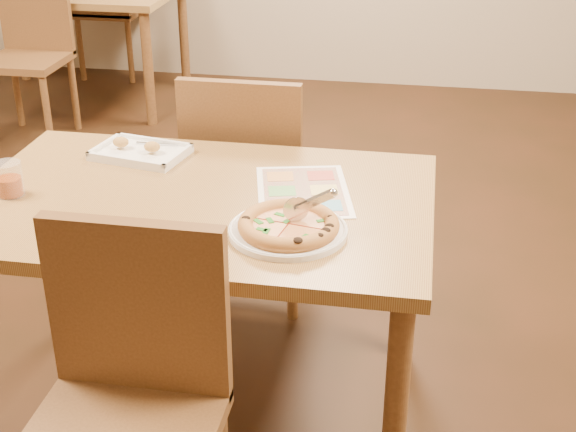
% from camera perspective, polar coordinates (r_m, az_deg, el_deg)
% --- Properties ---
extents(dining_table, '(1.30, 0.85, 0.72)m').
position_cam_1_polar(dining_table, '(2.29, -6.29, -0.60)').
color(dining_table, olive).
rests_on(dining_table, ground).
extents(chair_near, '(0.42, 0.42, 0.47)m').
position_cam_1_polar(chair_near, '(1.84, -11.31, -10.96)').
color(chair_near, brown).
rests_on(chair_near, ground).
extents(chair_far, '(0.42, 0.42, 0.47)m').
position_cam_1_polar(chair_far, '(2.84, -2.95, 3.63)').
color(chair_far, brown).
rests_on(chair_far, ground).
extents(bg_table, '(1.30, 0.85, 0.72)m').
position_cam_1_polar(bg_table, '(5.33, -15.04, 14.48)').
color(bg_table, olive).
rests_on(bg_table, ground).
extents(bg_chair_near, '(0.42, 0.42, 0.47)m').
position_cam_1_polar(bg_chair_near, '(4.82, -17.84, 12.06)').
color(bg_chair_near, brown).
rests_on(bg_chair_near, ground).
extents(plate, '(0.32, 0.32, 0.02)m').
position_cam_1_polar(plate, '(2.04, 0.00, -1.05)').
color(plate, white).
rests_on(plate, dining_table).
extents(pizza, '(0.26, 0.26, 0.04)m').
position_cam_1_polar(pizza, '(2.02, 0.04, -0.65)').
color(pizza, '#C88044').
rests_on(pizza, plate).
extents(pizza_cutter, '(0.13, 0.06, 0.08)m').
position_cam_1_polar(pizza_cutter, '(2.02, 1.52, 0.90)').
color(pizza_cutter, silver).
rests_on(pizza_cutter, pizza).
extents(appetizer_tray, '(0.31, 0.24, 0.05)m').
position_cam_1_polar(appetizer_tray, '(2.55, -10.48, 4.47)').
color(appetizer_tray, white).
rests_on(appetizer_tray, dining_table).
extents(glass_tumbler, '(0.08, 0.08, 0.10)m').
position_cam_1_polar(glass_tumbler, '(2.36, -19.22, 2.36)').
color(glass_tumbler, '#8D340A').
rests_on(glass_tumbler, dining_table).
extents(menu, '(0.33, 0.41, 0.00)m').
position_cam_1_polar(menu, '(2.27, 1.08, 1.78)').
color(menu, white).
rests_on(menu, dining_table).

